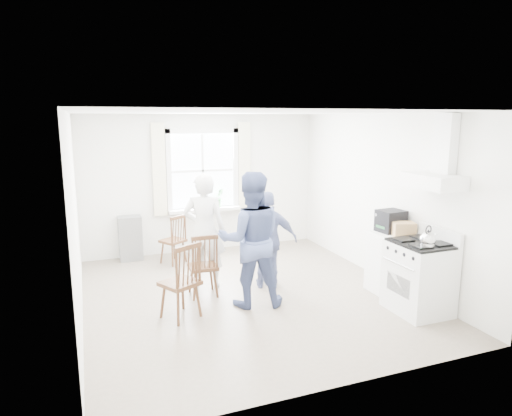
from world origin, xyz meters
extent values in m
cube|color=gray|center=(0.00, 0.00, -0.01)|extent=(4.62, 5.12, 0.02)
cube|color=white|center=(0.00, 2.52, 1.30)|extent=(4.62, 0.04, 2.64)
cube|color=white|center=(0.00, -2.52, 1.30)|extent=(4.62, 0.04, 2.64)
cube|color=white|center=(-2.27, 0.00, 1.30)|extent=(0.04, 5.12, 2.64)
cube|color=white|center=(2.27, 0.00, 1.30)|extent=(0.04, 5.12, 2.64)
cube|color=white|center=(0.00, 0.00, 2.61)|extent=(4.62, 5.12, 0.02)
cube|color=white|center=(0.00, 2.48, 1.55)|extent=(1.20, 0.02, 1.40)
cube|color=white|center=(0.00, 2.46, 2.29)|extent=(1.38, 0.09, 0.09)
cube|color=white|center=(0.00, 2.46, 0.81)|extent=(1.38, 0.09, 0.09)
cube|color=white|center=(-0.65, 2.46, 1.55)|extent=(0.09, 0.09, 1.58)
cube|color=white|center=(0.65, 2.46, 1.55)|extent=(0.09, 0.09, 1.58)
cube|color=white|center=(0.00, 2.38, 0.82)|extent=(1.38, 0.24, 0.06)
cube|color=#F8F2CC|center=(-0.82, 2.44, 1.60)|extent=(0.24, 0.05, 1.70)
cube|color=#F8F2CC|center=(0.82, 2.44, 1.60)|extent=(0.24, 0.05, 1.70)
cube|color=white|center=(2.02, -1.35, 1.74)|extent=(0.45, 0.76, 0.18)
cube|color=white|center=(2.17, -1.35, 2.21)|extent=(0.14, 0.30, 0.76)
cube|color=slate|center=(-1.40, 2.33, 0.40)|extent=(0.40, 0.30, 0.80)
cube|color=silver|center=(1.91, -1.35, 0.46)|extent=(0.65, 0.76, 0.92)
cube|color=black|center=(1.91, -1.35, 0.94)|extent=(0.61, 0.72, 0.03)
cube|color=silver|center=(2.20, -1.35, 1.02)|extent=(0.06, 0.76, 0.20)
cylinder|color=silver|center=(1.56, -1.35, 0.70)|extent=(0.02, 0.61, 0.02)
sphere|color=silver|center=(1.82, -1.56, 1.05)|extent=(0.20, 0.20, 0.20)
cylinder|color=silver|center=(1.82, -1.56, 0.99)|extent=(0.18, 0.18, 0.04)
torus|color=black|center=(1.82, -1.56, 1.17)|extent=(0.12, 0.05, 0.12)
cube|color=white|center=(1.98, -0.65, 0.45)|extent=(0.50, 0.55, 0.90)
cube|color=black|center=(2.01, -0.58, 0.98)|extent=(0.38, 0.34, 0.17)
cube|color=black|center=(2.01, -0.58, 1.14)|extent=(0.38, 0.34, 0.15)
cube|color=#AC8553|center=(2.03, -0.84, 1.00)|extent=(0.35, 0.30, 0.19)
cube|color=#442716|center=(-0.72, 1.87, 0.40)|extent=(0.51, 0.50, 0.04)
cube|color=#442716|center=(-0.64, 1.74, 0.64)|extent=(0.33, 0.23, 0.48)
cylinder|color=#442716|center=(-0.72, 1.87, 0.19)|extent=(0.03, 0.03, 0.38)
cube|color=#442716|center=(-0.60, 0.22, 0.43)|extent=(0.41, 0.39, 0.05)
cube|color=#442716|center=(-0.61, 0.05, 0.68)|extent=(0.38, 0.07, 0.51)
cylinder|color=#442716|center=(-0.60, 0.22, 0.20)|extent=(0.03, 0.03, 0.41)
cube|color=#442716|center=(-1.06, -0.41, 0.46)|extent=(0.57, 0.56, 0.05)
cube|color=#442716|center=(-0.98, -0.58, 0.74)|extent=(0.39, 0.24, 0.55)
cylinder|color=#442716|center=(-1.06, -0.41, 0.22)|extent=(0.04, 0.04, 0.44)
imported|color=white|center=(-0.48, 0.57, 0.87)|extent=(0.83, 0.83, 1.74)
imported|color=#455381|center=(-0.07, -0.34, 0.92)|extent=(1.07, 1.07, 1.84)
imported|color=navy|center=(0.41, 0.19, 0.73)|extent=(1.09, 1.09, 1.47)
imported|color=#35773A|center=(0.27, 2.36, 1.03)|extent=(0.22, 0.22, 0.36)
camera|label=1|loc=(-2.12, -5.90, 2.52)|focal=32.00mm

